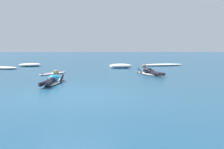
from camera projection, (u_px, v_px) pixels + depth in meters
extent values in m
plane|color=navy|center=(92.00, 68.00, 17.58)|extent=(120.00, 120.00, 0.00)
ellipsoid|color=silver|center=(54.00, 82.00, 10.07)|extent=(0.63, 2.15, 0.07)
ellipsoid|color=silver|center=(60.00, 79.00, 11.07)|extent=(0.19, 0.21, 0.06)
ellipsoid|color=#1E9EDB|center=(54.00, 78.00, 10.10)|extent=(0.44, 0.65, 0.34)
ellipsoid|color=black|center=(51.00, 80.00, 9.74)|extent=(0.36, 0.30, 0.20)
cylinder|color=black|center=(45.00, 83.00, 9.15)|extent=(0.24, 0.89, 0.14)
ellipsoid|color=black|center=(40.00, 85.00, 8.72)|extent=(0.11, 0.23, 0.08)
cylinder|color=black|center=(49.00, 83.00, 9.15)|extent=(0.14, 0.88, 0.14)
ellipsoid|color=black|center=(46.00, 85.00, 8.71)|extent=(0.11, 0.23, 0.08)
cylinder|color=black|center=(51.00, 79.00, 10.47)|extent=(0.12, 0.59, 0.34)
sphere|color=#8C6647|center=(53.00, 80.00, 10.86)|extent=(0.09, 0.09, 0.09)
cylinder|color=black|center=(61.00, 79.00, 10.43)|extent=(0.12, 0.59, 0.34)
sphere|color=#8C6647|center=(63.00, 80.00, 10.80)|extent=(0.09, 0.09, 0.09)
sphere|color=#8C6647|center=(56.00, 72.00, 10.45)|extent=(0.21, 0.21, 0.21)
ellipsoid|color=#AD894C|center=(56.00, 72.00, 10.43)|extent=(0.23, 0.21, 0.16)
ellipsoid|color=white|center=(148.00, 74.00, 13.42)|extent=(1.07, 2.01, 0.07)
ellipsoid|color=white|center=(140.00, 72.00, 14.29)|extent=(0.24, 0.25, 0.06)
ellipsoid|color=black|center=(148.00, 70.00, 13.45)|extent=(0.60, 0.81, 0.35)
ellipsoid|color=black|center=(151.00, 72.00, 13.06)|extent=(0.41, 0.37, 0.20)
cylinder|color=black|center=(156.00, 73.00, 12.45)|extent=(0.36, 0.94, 0.14)
ellipsoid|color=black|center=(160.00, 74.00, 12.00)|extent=(0.16, 0.24, 0.08)
cylinder|color=black|center=(159.00, 73.00, 12.50)|extent=(0.46, 0.92, 0.14)
ellipsoid|color=black|center=(164.00, 74.00, 12.07)|extent=(0.16, 0.24, 0.08)
cylinder|color=black|center=(140.00, 71.00, 13.76)|extent=(0.27, 0.61, 0.35)
sphere|color=#8C6647|center=(137.00, 73.00, 14.14)|extent=(0.09, 0.09, 0.09)
cylinder|color=black|center=(148.00, 71.00, 13.88)|extent=(0.27, 0.61, 0.35)
sphere|color=#8C6647|center=(145.00, 72.00, 14.25)|extent=(0.09, 0.09, 0.09)
sphere|color=#8C6647|center=(144.00, 66.00, 13.83)|extent=(0.21, 0.21, 0.21)
ellipsoid|color=#AD894C|center=(144.00, 66.00, 13.80)|extent=(0.27, 0.26, 0.16)
ellipsoid|color=silver|center=(53.00, 73.00, 13.58)|extent=(1.49, 1.92, 0.07)
cube|color=red|center=(53.00, 73.00, 13.58)|extent=(0.88, 1.40, 0.01)
cone|color=black|center=(42.00, 75.00, 12.92)|extent=(0.14, 0.14, 0.16)
ellipsoid|color=white|center=(121.00, 66.00, 17.43)|extent=(1.55, 0.80, 0.29)
ellipsoid|color=white|center=(126.00, 66.00, 17.56)|extent=(0.64, 0.53, 0.20)
ellipsoid|color=white|center=(114.00, 67.00, 17.34)|extent=(0.67, 0.58, 0.16)
ellipsoid|color=white|center=(163.00, 65.00, 19.49)|extent=(3.18, 1.47, 0.17)
ellipsoid|color=white|center=(172.00, 65.00, 19.80)|extent=(1.17, 0.63, 0.12)
ellipsoid|color=white|center=(153.00, 66.00, 19.19)|extent=(1.13, 0.47, 0.09)
ellipsoid|color=white|center=(2.00, 68.00, 16.87)|extent=(2.49, 1.77, 0.15)
ellipsoid|color=white|center=(10.00, 68.00, 16.83)|extent=(0.92, 0.69, 0.11)
ellipsoid|color=white|center=(30.00, 65.00, 18.94)|extent=(1.82, 1.47, 0.24)
ellipsoid|color=white|center=(35.00, 65.00, 19.23)|extent=(0.74, 0.71, 0.17)
ellipsoid|color=white|center=(23.00, 66.00, 18.67)|extent=(0.60, 0.51, 0.13)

